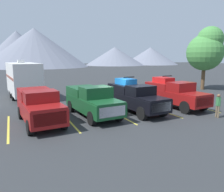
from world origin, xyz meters
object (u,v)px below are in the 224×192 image
at_px(camper_trailer_a, 23,78).
at_px(pickup_truck_b, 92,100).
at_px(pickup_truck_a, 39,105).
at_px(pickup_truck_d, 174,93).
at_px(pickup_truck_c, 134,96).
at_px(person_a, 218,104).

bearing_deg(camper_trailer_a, pickup_truck_b, -66.65).
relative_size(pickup_truck_a, pickup_truck_d, 0.94).
xyz_separation_m(pickup_truck_a, camper_trailer_a, (-0.37, 9.48, 0.87)).
distance_m(pickup_truck_b, pickup_truck_c, 3.33).
relative_size(pickup_truck_b, camper_trailer_a, 0.72).
bearing_deg(pickup_truck_b, pickup_truck_d, -1.06).
bearing_deg(pickup_truck_b, camper_trailer_a, 113.35).
distance_m(pickup_truck_a, camper_trailer_a, 9.53).
height_order(pickup_truck_c, camper_trailer_a, camper_trailer_a).
height_order(camper_trailer_a, person_a, camper_trailer_a).
xyz_separation_m(pickup_truck_d, person_a, (0.55, -3.91, -0.24)).
bearing_deg(pickup_truck_d, camper_trailer_a, 139.97).
bearing_deg(person_a, pickup_truck_b, 152.13).
bearing_deg(pickup_truck_b, person_a, -27.87).
distance_m(pickup_truck_d, person_a, 3.96).
distance_m(pickup_truck_c, person_a, 5.80).
height_order(pickup_truck_a, pickup_truck_d, pickup_truck_d).
relative_size(pickup_truck_c, camper_trailer_a, 0.71).
height_order(pickup_truck_b, pickup_truck_c, pickup_truck_c).
height_order(pickup_truck_d, person_a, pickup_truck_d).
distance_m(pickup_truck_a, pickup_truck_b, 3.60).
height_order(pickup_truck_a, pickup_truck_b, pickup_truck_b).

